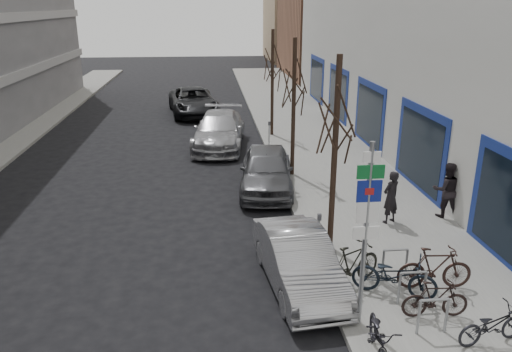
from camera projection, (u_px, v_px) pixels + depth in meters
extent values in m
plane|color=black|center=(248.00, 335.00, 10.63)|extent=(120.00, 120.00, 0.00)
cube|color=slate|center=(338.00, 174.00, 20.42)|extent=(5.00, 70.00, 0.15)
cube|color=brown|center=(348.00, 33.00, 48.13)|extent=(12.00, 14.00, 8.00)
cube|color=#937A5B|center=(320.00, 22.00, 62.12)|extent=(13.00, 12.00, 9.00)
cylinder|color=gray|center=(365.00, 241.00, 10.16)|extent=(0.10, 0.10, 4.20)
cube|color=white|center=(372.00, 157.00, 9.54)|extent=(0.35, 0.03, 0.22)
cube|color=#0C5926|center=(371.00, 172.00, 9.64)|extent=(0.55, 0.03, 0.28)
cube|color=navy|center=(369.00, 191.00, 9.77)|extent=(0.50, 0.03, 0.45)
cube|color=maroon|center=(369.00, 191.00, 9.76)|extent=(0.18, 0.02, 0.14)
cube|color=white|center=(368.00, 212.00, 9.92)|extent=(0.45, 0.03, 0.45)
cube|color=white|center=(366.00, 233.00, 10.06)|extent=(0.55, 0.03, 0.28)
cylinder|color=gray|center=(419.00, 317.00, 10.29)|extent=(0.06, 0.06, 0.80)
cylinder|color=gray|center=(447.00, 316.00, 10.35)|extent=(0.06, 0.06, 0.80)
cylinder|color=gray|center=(435.00, 300.00, 10.19)|extent=(0.60, 0.06, 0.06)
cylinder|color=gray|center=(399.00, 289.00, 11.33)|extent=(0.06, 0.06, 0.80)
cylinder|color=gray|center=(425.00, 287.00, 11.38)|extent=(0.06, 0.06, 0.80)
cylinder|color=gray|center=(414.00, 273.00, 11.22)|extent=(0.60, 0.06, 0.06)
cylinder|color=gray|center=(383.00, 265.00, 12.36)|extent=(0.06, 0.06, 0.80)
cylinder|color=gray|center=(406.00, 264.00, 12.42)|extent=(0.06, 0.06, 0.80)
cylinder|color=gray|center=(396.00, 250.00, 12.26)|extent=(0.60, 0.06, 0.06)
cylinder|color=black|center=(334.00, 160.00, 13.25)|extent=(0.16, 0.16, 5.50)
cylinder|color=black|center=(293.00, 111.00, 19.37)|extent=(0.16, 0.16, 5.50)
cylinder|color=black|center=(272.00, 85.00, 25.48)|extent=(0.16, 0.16, 5.50)
cylinder|color=gray|center=(318.00, 238.00, 13.41)|extent=(0.05, 0.05, 1.10)
cube|color=#3F3F44|center=(319.00, 217.00, 13.21)|extent=(0.10, 0.08, 0.18)
cylinder|color=gray|center=(287.00, 173.00, 18.59)|extent=(0.05, 0.05, 1.10)
cube|color=#3F3F44|center=(287.00, 157.00, 18.38)|extent=(0.10, 0.08, 0.18)
cylinder|color=gray|center=(269.00, 136.00, 23.76)|extent=(0.05, 0.05, 1.10)
cube|color=#3F3F44|center=(269.00, 123.00, 23.56)|extent=(0.10, 0.08, 0.18)
imported|color=black|center=(379.00, 335.00, 9.54)|extent=(0.79, 1.80, 1.06)
imported|color=black|center=(435.00, 299.00, 10.84)|extent=(1.51, 0.53, 0.90)
imported|color=black|center=(395.00, 272.00, 11.62)|extent=(2.04, 1.38, 1.20)
imported|color=black|center=(352.00, 265.00, 12.04)|extent=(1.89, 1.40, 1.13)
imported|color=black|center=(493.00, 322.00, 10.01)|extent=(1.62, 0.75, 0.95)
imported|color=black|center=(435.00, 268.00, 11.92)|extent=(1.86, 0.67, 1.11)
imported|color=#9FA0A4|center=(299.00, 261.00, 12.26)|extent=(1.93, 4.35, 1.39)
imported|color=#54555A|center=(267.00, 170.00, 18.62)|extent=(2.46, 4.95, 1.62)
imported|color=#97989C|center=(219.00, 130.00, 24.33)|extent=(2.98, 5.96, 1.66)
imported|color=black|center=(193.00, 101.00, 31.58)|extent=(3.55, 6.29, 1.66)
imported|color=black|center=(391.00, 197.00, 15.48)|extent=(0.73, 0.65, 1.69)
imported|color=black|center=(447.00, 190.00, 15.90)|extent=(0.75, 0.57, 1.84)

